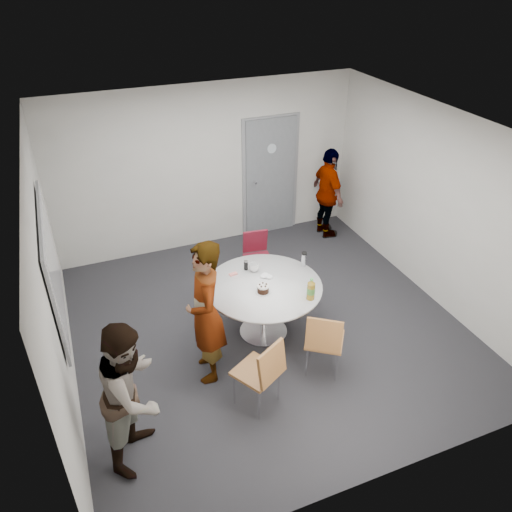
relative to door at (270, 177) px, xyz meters
name	(u,v)px	position (x,y,z in m)	size (l,w,h in m)	color
floor	(267,326)	(-1.10, -2.48, -1.03)	(5.00, 5.00, 0.00)	#242429
ceiling	(270,132)	(-1.10, -2.48, 1.67)	(5.00, 5.00, 0.00)	silver
wall_back	(208,168)	(-1.10, 0.02, 0.32)	(5.00, 5.00, 0.00)	#B8B6AE
wall_left	(52,284)	(-3.60, -2.48, 0.32)	(5.00, 5.00, 0.00)	#B8B6AE
wall_right	(435,206)	(1.40, -2.48, 0.32)	(5.00, 5.00, 0.00)	#B8B6AE
wall_front	(387,382)	(-1.10, -4.98, 0.32)	(5.00, 5.00, 0.00)	#B8B6AE
door	(270,177)	(0.00, 0.00, 0.00)	(1.02, 0.17, 2.12)	slate
whiteboard	(53,266)	(-3.56, -2.28, 0.42)	(0.04, 1.90, 1.25)	gray
table	(266,292)	(-1.17, -2.58, -0.36)	(1.48, 1.48, 1.06)	silver
chair_near_left	(263,369)	(-1.68, -3.74, -0.47)	(0.60, 0.62, 0.91)	brown
chair_near_right	(324,339)	(-0.84, -3.54, -0.48)	(0.61, 0.62, 0.90)	brown
chair_far	(257,252)	(-0.81, -1.40, -0.53)	(0.44, 0.47, 0.82)	maroon
person_main	(206,313)	(-2.08, -3.01, -0.13)	(0.65, 0.43, 1.80)	#A5C6EA
person_left	(132,393)	(-3.05, -3.79, -0.21)	(0.79, 0.62, 1.63)	white
person_right	(328,194)	(0.85, -0.53, -0.23)	(0.93, 0.39, 1.59)	black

